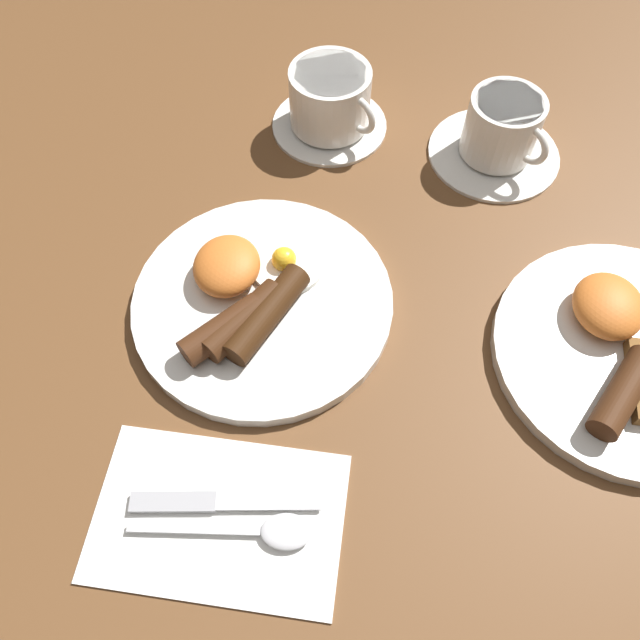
{
  "coord_description": "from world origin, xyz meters",
  "views": [
    {
      "loc": [
        0.33,
        0.1,
        0.55
      ],
      "look_at": [
        0.02,
        0.06,
        0.03
      ],
      "focal_mm": 35.0,
      "sensor_mm": 36.0,
      "label": 1
    }
  ],
  "objects_px": {
    "teacup_near": "(330,103)",
    "teacup_far": "(500,134)",
    "breakfast_plate_near": "(257,299)",
    "spoon": "(265,531)",
    "breakfast_plate_far": "(628,351)",
    "knife": "(214,502)"
  },
  "relations": [
    {
      "from": "breakfast_plate_near",
      "to": "teacup_far",
      "type": "bearing_deg",
      "value": 135.85
    },
    {
      "from": "breakfast_plate_far",
      "to": "breakfast_plate_near",
      "type": "bearing_deg",
      "value": -91.64
    },
    {
      "from": "teacup_far",
      "to": "spoon",
      "type": "relative_size",
      "value": 1.0
    },
    {
      "from": "teacup_near",
      "to": "knife",
      "type": "distance_m",
      "value": 0.48
    },
    {
      "from": "breakfast_plate_far",
      "to": "knife",
      "type": "xyz_separation_m",
      "value": [
        0.19,
        -0.37,
        -0.01
      ]
    },
    {
      "from": "knife",
      "to": "spoon",
      "type": "xyz_separation_m",
      "value": [
        0.02,
        0.05,
        0.0
      ]
    },
    {
      "from": "breakfast_plate_near",
      "to": "breakfast_plate_far",
      "type": "bearing_deg",
      "value": 88.36
    },
    {
      "from": "teacup_near",
      "to": "breakfast_plate_far",
      "type": "bearing_deg",
      "value": 48.85
    },
    {
      "from": "teacup_near",
      "to": "knife",
      "type": "bearing_deg",
      "value": -4.87
    },
    {
      "from": "teacup_near",
      "to": "knife",
      "type": "xyz_separation_m",
      "value": [
        0.48,
        -0.04,
        -0.03
      ]
    },
    {
      "from": "teacup_near",
      "to": "knife",
      "type": "height_order",
      "value": "teacup_near"
    },
    {
      "from": "breakfast_plate_near",
      "to": "teacup_far",
      "type": "xyz_separation_m",
      "value": [
        -0.25,
        0.24,
        0.02
      ]
    },
    {
      "from": "knife",
      "to": "breakfast_plate_far",
      "type": "bearing_deg",
      "value": 19.99
    },
    {
      "from": "knife",
      "to": "spoon",
      "type": "relative_size",
      "value": 1.05
    },
    {
      "from": "teacup_near",
      "to": "teacup_far",
      "type": "bearing_deg",
      "value": 83.43
    },
    {
      "from": "breakfast_plate_near",
      "to": "teacup_far",
      "type": "height_order",
      "value": "teacup_far"
    },
    {
      "from": "breakfast_plate_far",
      "to": "knife",
      "type": "distance_m",
      "value": 0.42
    },
    {
      "from": "teacup_far",
      "to": "knife",
      "type": "relative_size",
      "value": 0.96
    },
    {
      "from": "breakfast_plate_far",
      "to": "teacup_near",
      "type": "bearing_deg",
      "value": -131.15
    },
    {
      "from": "teacup_near",
      "to": "spoon",
      "type": "bearing_deg",
      "value": 0.82
    },
    {
      "from": "teacup_far",
      "to": "knife",
      "type": "bearing_deg",
      "value": -28.19
    },
    {
      "from": "breakfast_plate_near",
      "to": "spoon",
      "type": "distance_m",
      "value": 0.23
    }
  ]
}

